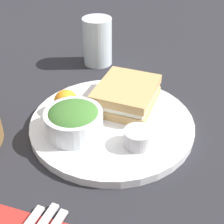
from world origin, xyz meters
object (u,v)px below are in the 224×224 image
object	(u,v)px
sandwich	(126,95)
dressing_cup	(138,138)
drink_glass	(97,41)
plate	(112,123)
salad_bowl	(74,119)

from	to	relation	value
sandwich	dressing_cup	distance (m)	0.13
dressing_cup	drink_glass	bearing A→B (deg)	30.89
dressing_cup	plate	bearing A→B (deg)	49.78
plate	drink_glass	world-z (taller)	drink_glass
plate	sandwich	xyz separation A→B (m)	(0.06, -0.01, 0.03)
plate	dressing_cup	world-z (taller)	dressing_cup
dressing_cup	salad_bowl	bearing A→B (deg)	90.12
drink_glass	sandwich	bearing A→B (deg)	-145.65
dressing_cup	drink_glass	world-z (taller)	drink_glass
plate	drink_glass	size ratio (longest dim) A/B	2.61
plate	sandwich	size ratio (longest dim) A/B	2.24
sandwich	dressing_cup	xyz separation A→B (m)	(-0.12, -0.06, -0.01)
salad_bowl	drink_glass	bearing A→B (deg)	11.90
sandwich	salad_bowl	size ratio (longest dim) A/B	1.33
dressing_cup	drink_glass	size ratio (longest dim) A/B	0.42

